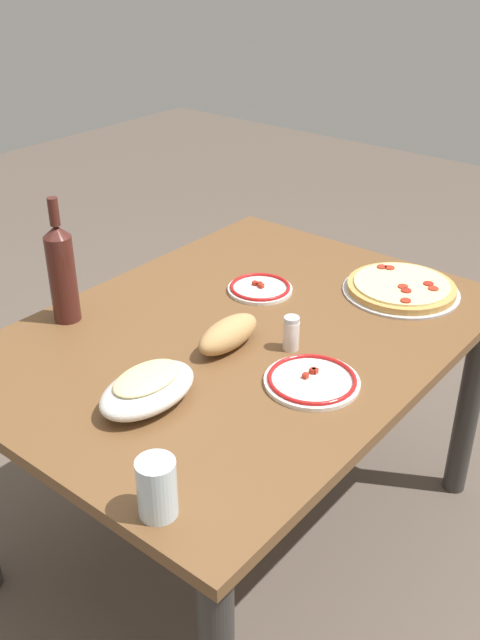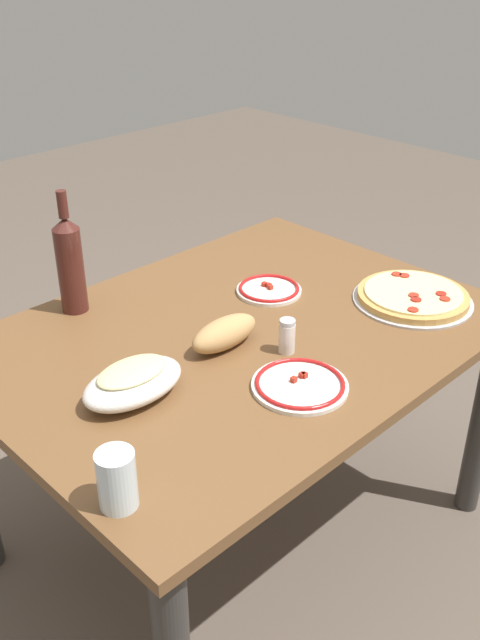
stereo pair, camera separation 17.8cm
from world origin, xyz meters
TOP-DOWN VIEW (x-y plane):
  - ground_plane at (0.00, 0.00)m, footprint 8.00×8.00m
  - dining_table at (0.00, 0.00)m, footprint 1.30×0.96m
  - pepperoni_pizza at (-0.45, 0.22)m, footprint 0.32×0.32m
  - baked_pasta_dish at (0.37, 0.04)m, footprint 0.24×0.15m
  - wine_bottle at (0.24, -0.39)m, footprint 0.07×0.07m
  - water_glass at (0.59, 0.29)m, footprint 0.07×0.07m
  - side_plate_near at (-0.21, -0.10)m, footprint 0.18×0.18m
  - side_plate_far at (0.08, 0.28)m, footprint 0.22×0.22m
  - bread_loaf at (0.08, 0.03)m, footprint 0.20×0.08m
  - spice_shaker at (-0.01, 0.15)m, footprint 0.04×0.04m

SIDE VIEW (x-z plane):
  - ground_plane at x=0.00m, z-range 0.00..0.00m
  - dining_table at x=0.00m, z-range 0.24..0.95m
  - side_plate_far at x=0.08m, z-range 0.70..0.72m
  - side_plate_near at x=-0.21m, z-range 0.70..0.72m
  - pepperoni_pizza at x=-0.45m, z-range 0.70..0.73m
  - bread_loaf at x=0.08m, z-range 0.70..0.78m
  - baked_pasta_dish at x=0.37m, z-range 0.70..0.78m
  - spice_shaker at x=-0.01m, z-range 0.70..0.79m
  - water_glass at x=0.59m, z-range 0.70..0.82m
  - wine_bottle at x=0.24m, z-range 0.67..1.00m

